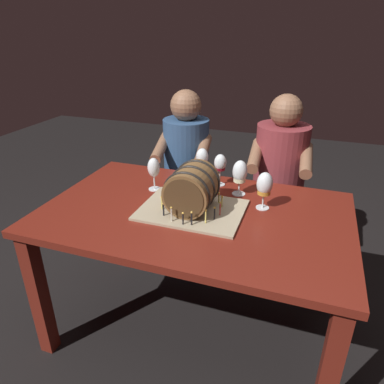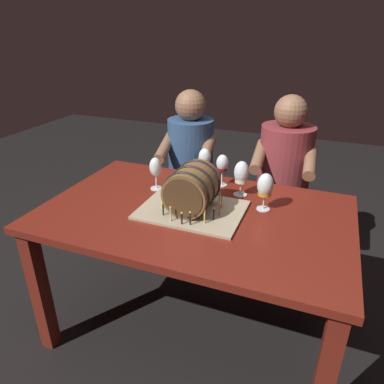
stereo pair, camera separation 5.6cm
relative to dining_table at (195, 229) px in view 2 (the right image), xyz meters
name	(u,v)px [view 2 (the right image)]	position (x,y,z in m)	size (l,w,h in m)	color
ground_plane	(194,325)	(0.00, 0.00, -0.64)	(8.00, 8.00, 0.00)	black
dining_table	(195,229)	(0.00, 0.00, 0.00)	(1.46, 0.91, 0.74)	maroon
barrel_cake	(192,192)	(-0.01, -0.01, 0.20)	(0.49, 0.36, 0.23)	tan
wine_glass_amber	(265,187)	(0.30, 0.13, 0.22)	(0.08, 0.08, 0.19)	white
wine_glass_empty	(156,168)	(-0.28, 0.16, 0.22)	(0.07, 0.07, 0.18)	white
wine_glass_white	(241,174)	(0.16, 0.25, 0.22)	(0.08, 0.08, 0.19)	white
wine_glass_rose	(205,158)	(-0.08, 0.36, 0.23)	(0.07, 0.07, 0.19)	white
wine_glass_red	(222,164)	(0.03, 0.33, 0.23)	(0.07, 0.07, 0.18)	white
person_seated_left	(191,182)	(-0.32, 0.75, -0.11)	(0.39, 0.49, 1.17)	#1B2D46
person_seated_right	(281,195)	(0.32, 0.75, -0.10)	(0.38, 0.47, 1.18)	#4C1B1E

